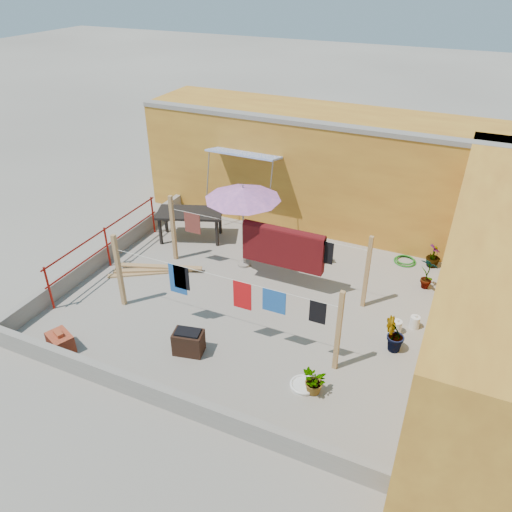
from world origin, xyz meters
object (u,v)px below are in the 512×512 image
object	(u,v)px
outdoor_table	(190,214)
plant_back_a	(313,249)
water_jug_b	(415,322)
green_hose	(405,261)
patio_umbrella	(243,194)
water_jug_a	(396,327)
brick_stack	(61,342)
white_basin	(303,385)
brazier	(189,342)

from	to	relation	value
outdoor_table	plant_back_a	distance (m)	3.54
water_jug_b	green_hose	xyz separation A→B (m)	(-0.66, 2.65, -0.11)
patio_umbrella	plant_back_a	bearing A→B (deg)	29.99
water_jug_a	green_hose	world-z (taller)	water_jug_a
outdoor_table	brick_stack	world-z (taller)	outdoor_table
brick_stack	white_basin	xyz separation A→B (m)	(4.80, 1.07, -0.15)
brazier	white_basin	size ratio (longest dim) A/B	1.29
outdoor_table	water_jug_b	distance (m)	6.57
brazier	water_jug_a	world-z (taller)	brazier
brick_stack	plant_back_a	xyz separation A→B (m)	(3.50, 5.35, 0.17)
outdoor_table	water_jug_b	world-z (taller)	outdoor_table
brazier	green_hose	bearing A→B (deg)	57.78
white_basin	plant_back_a	xyz separation A→B (m)	(-1.29, 4.28, 0.33)
outdoor_table	water_jug_a	world-z (taller)	outdoor_table
water_jug_a	patio_umbrella	bearing A→B (deg)	164.83
water_jug_a	plant_back_a	distance (m)	3.25
patio_umbrella	brick_stack	bearing A→B (deg)	-113.64
white_basin	green_hose	size ratio (longest dim) A/B	0.89
outdoor_table	water_jug_a	size ratio (longest dim) A/B	5.69
brick_stack	patio_umbrella	bearing A→B (deg)	66.36
outdoor_table	brick_stack	size ratio (longest dim) A/B	3.08
white_basin	water_jug_a	bearing A→B (deg)	61.16
patio_umbrella	white_basin	world-z (taller)	patio_umbrella
plant_back_a	green_hose	bearing A→B (deg)	23.77
water_jug_a	water_jug_b	distance (m)	0.47
brick_stack	green_hose	world-z (taller)	brick_stack
brazier	plant_back_a	size ratio (longest dim) A/B	0.88
white_basin	plant_back_a	size ratio (longest dim) A/B	0.68
plant_back_a	patio_umbrella	bearing A→B (deg)	-150.01
water_jug_b	green_hose	distance (m)	2.73
outdoor_table	plant_back_a	world-z (taller)	outdoor_table
patio_umbrella	outdoor_table	distance (m)	2.41
patio_umbrella	green_hose	distance (m)	4.64
water_jug_a	brick_stack	bearing A→B (deg)	-151.08
green_hose	outdoor_table	bearing A→B (deg)	-168.03
brick_stack	green_hose	bearing A→B (deg)	47.89
outdoor_table	white_basin	distance (m)	6.32
white_basin	brick_stack	bearing A→B (deg)	-167.45
white_basin	green_hose	distance (m)	5.34
outdoor_table	water_jug_a	distance (m)	6.34
brick_stack	brazier	xyz separation A→B (m)	(2.37, 1.02, 0.06)
white_basin	green_hose	bearing A→B (deg)	80.05
water_jug_a	plant_back_a	size ratio (longest dim) A/B	0.47
outdoor_table	brazier	size ratio (longest dim) A/B	3.02
patio_umbrella	water_jug_a	distance (m)	4.63
outdoor_table	green_hose	size ratio (longest dim) A/B	3.46
outdoor_table	green_hose	world-z (taller)	outdoor_table
water_jug_b	brazier	bearing A→B (deg)	-146.41
patio_umbrella	outdoor_table	world-z (taller)	patio_umbrella
brick_stack	water_jug_b	xyz separation A→B (m)	(6.38, 3.68, -0.06)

